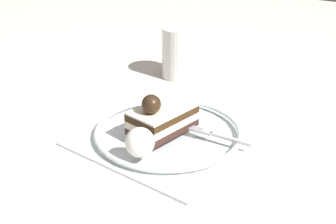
# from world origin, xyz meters

# --- Properties ---
(ground_plane) EXTENTS (2.40, 2.40, 0.00)m
(ground_plane) POSITION_xyz_m (0.00, 0.00, 0.00)
(ground_plane) COLOR silver
(dessert_plate) EXTENTS (0.28, 0.28, 0.02)m
(dessert_plate) POSITION_xyz_m (-0.02, -0.03, 0.01)
(dessert_plate) COLOR white
(dessert_plate) RESTS_ON ground_plane
(cake_slice) EXTENTS (0.09, 0.12, 0.07)m
(cake_slice) POSITION_xyz_m (-0.02, -0.02, 0.04)
(cake_slice) COLOR #341E18
(cake_slice) RESTS_ON dessert_plate
(whipped_cream_dollop) EXTENTS (0.04, 0.04, 0.04)m
(whipped_cream_dollop) POSITION_xyz_m (-0.03, 0.07, 0.04)
(whipped_cream_dollop) COLOR white
(whipped_cream_dollop) RESTS_ON dessert_plate
(fork) EXTENTS (0.11, 0.01, 0.00)m
(fork) POSITION_xyz_m (-0.10, -0.04, 0.02)
(fork) COLOR silver
(fork) RESTS_ON dessert_plate
(drink_glass_near) EXTENTS (0.08, 0.08, 0.11)m
(drink_glass_near) POSITION_xyz_m (0.10, -0.27, 0.05)
(drink_glass_near) COLOR white
(drink_glass_near) RESTS_ON ground_plane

